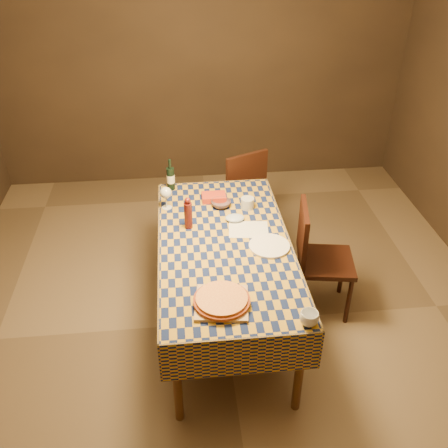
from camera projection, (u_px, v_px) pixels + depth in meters
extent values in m
plane|color=brown|center=(225.00, 322.00, 3.96)|extent=(5.00, 5.00, 0.00)
cube|color=#34271D|center=(200.00, 63.00, 5.29)|extent=(4.50, 0.10, 2.70)
cylinder|color=brown|center=(177.00, 379.00, 3.03)|extent=(0.06, 0.06, 0.75)
cylinder|color=brown|center=(300.00, 368.00, 3.09)|extent=(0.06, 0.06, 0.75)
cylinder|color=brown|center=(172.00, 228.00, 4.41)|extent=(0.06, 0.06, 0.75)
cylinder|color=brown|center=(257.00, 223.00, 4.47)|extent=(0.06, 0.06, 0.75)
cube|color=brown|center=(225.00, 247.00, 3.55)|extent=(0.90, 1.80, 0.03)
cube|color=brown|center=(225.00, 244.00, 3.54)|extent=(0.92, 1.82, 0.02)
cube|color=brown|center=(242.00, 357.00, 2.85)|extent=(0.94, 0.01, 0.30)
cube|color=brown|center=(214.00, 197.00, 4.37)|extent=(0.94, 0.01, 0.30)
cube|color=brown|center=(160.00, 264.00, 3.57)|extent=(0.01, 1.84, 0.30)
cube|color=brown|center=(288.00, 256.00, 3.66)|extent=(0.01, 1.84, 0.30)
cube|color=tan|center=(222.00, 303.00, 3.00)|extent=(0.35, 0.35, 0.02)
cylinder|color=maroon|center=(222.00, 300.00, 2.99)|extent=(0.38, 0.38, 0.02)
cylinder|color=orange|center=(222.00, 298.00, 2.98)|extent=(0.35, 0.35, 0.02)
cylinder|color=#521513|center=(188.00, 215.00, 3.65)|extent=(0.06, 0.06, 0.21)
sphere|color=#521513|center=(188.00, 201.00, 3.58)|extent=(0.05, 0.05, 0.05)
imported|color=#564048|center=(221.00, 204.00, 3.94)|extent=(0.17, 0.17, 0.05)
cylinder|color=silver|center=(167.00, 208.00, 3.93)|extent=(0.09, 0.09, 0.01)
cylinder|color=silver|center=(166.00, 203.00, 3.90)|extent=(0.01, 0.01, 0.09)
sphere|color=silver|center=(166.00, 193.00, 3.86)|extent=(0.09, 0.09, 0.09)
ellipsoid|color=#3D0716|center=(166.00, 194.00, 3.86)|extent=(0.06, 0.06, 0.04)
cylinder|color=black|center=(171.00, 179.00, 4.14)|extent=(0.08, 0.08, 0.19)
cylinder|color=black|center=(170.00, 164.00, 4.06)|extent=(0.03, 0.03, 0.08)
cylinder|color=#EEEBCB|center=(171.00, 179.00, 4.14)|extent=(0.09, 0.09, 0.07)
cylinder|color=#B9BEC0|center=(247.00, 203.00, 3.91)|extent=(0.13, 0.13, 0.09)
cube|color=red|center=(214.00, 197.00, 4.02)|extent=(0.19, 0.13, 0.05)
cylinder|color=white|center=(269.00, 246.00, 3.49)|extent=(0.35, 0.35, 0.02)
imported|color=white|center=(309.00, 318.00, 2.84)|extent=(0.13, 0.13, 0.09)
cube|color=silver|center=(249.00, 229.00, 3.67)|extent=(0.31, 0.25, 0.00)
ellipsoid|color=#AFC2E0|center=(235.00, 218.00, 3.77)|extent=(0.16, 0.13, 0.04)
cube|color=black|center=(235.00, 192.00, 4.79)|extent=(0.56, 0.56, 0.04)
cube|color=black|center=(247.00, 177.00, 4.51)|extent=(0.40, 0.20, 0.46)
cylinder|color=black|center=(240.00, 200.00, 5.12)|extent=(0.04, 0.04, 0.43)
cylinder|color=black|center=(210.00, 209.00, 4.97)|extent=(0.04, 0.04, 0.43)
cylinder|color=black|center=(260.00, 216.00, 4.86)|extent=(0.04, 0.04, 0.43)
cylinder|color=black|center=(228.00, 226.00, 4.71)|extent=(0.04, 0.04, 0.43)
cube|color=black|center=(326.00, 262.00, 3.87)|extent=(0.48, 0.48, 0.04)
cube|color=black|center=(303.00, 235.00, 3.75)|extent=(0.10, 0.42, 0.46)
cylinder|color=black|center=(349.00, 301.00, 3.84)|extent=(0.04, 0.04, 0.43)
cylinder|color=black|center=(342.00, 272.00, 4.14)|extent=(0.04, 0.04, 0.43)
cylinder|color=black|center=(302.00, 299.00, 3.86)|extent=(0.04, 0.04, 0.43)
cylinder|color=black|center=(299.00, 270.00, 4.16)|extent=(0.04, 0.04, 0.43)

